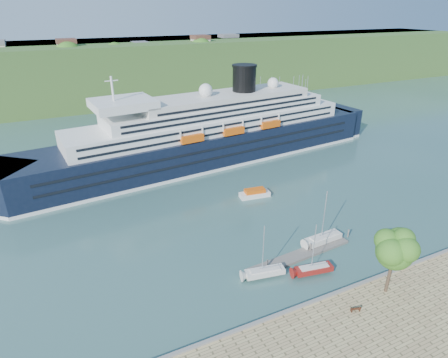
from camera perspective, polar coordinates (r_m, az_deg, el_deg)
ground at (r=57.54m, az=15.27°, el=-17.54°), size 400.00×400.00×0.00m
far_hillside at (r=180.15m, az=-15.93°, el=15.65°), size 400.00×50.00×24.00m
quay_coping at (r=56.68m, az=15.54°, el=-16.79°), size 220.00×0.50×0.30m
cruise_ship at (r=97.15m, az=-2.73°, el=9.45°), size 109.92×26.19×24.46m
park_bench at (r=55.44m, az=19.41°, el=-18.13°), size 1.46×0.93×0.87m
promenade_tree at (r=57.16m, az=24.33°, el=-11.10°), size 6.65×6.65×11.02m
floating_pontoon at (r=64.88m, az=11.46°, el=-11.32°), size 20.10×3.89×0.44m
sailboat_white_near at (r=57.37m, az=6.41°, el=-11.15°), size 7.03×3.02×8.79m
sailboat_red at (r=59.33m, az=13.85°, el=-10.59°), size 6.86×2.95×8.57m
sailboat_white_far at (r=66.54m, az=15.28°, el=-5.90°), size 7.77×2.55×9.89m
tender_launch at (r=81.93m, az=4.71°, el=-2.12°), size 6.98×3.18×1.86m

